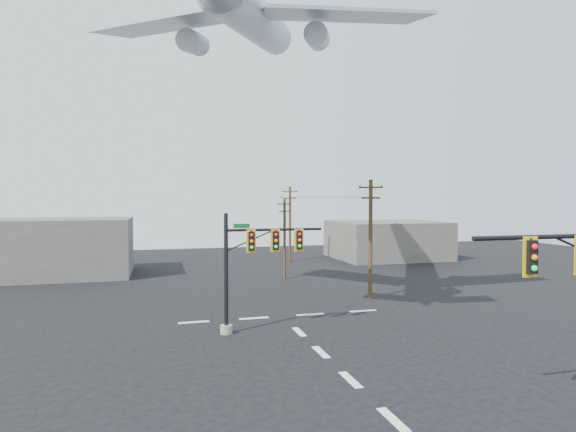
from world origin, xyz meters
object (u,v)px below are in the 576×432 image
object	(u,v)px
signal_mast_far	(251,265)
utility_pole_b	(285,237)
utility_pole_a	(370,236)
utility_pole_c	(290,222)
airliner	(254,20)

from	to	relation	value
signal_mast_far	utility_pole_b	xyz separation A→B (m)	(6.94, 18.27, 0.19)
utility_pole_a	utility_pole_c	distance (m)	24.30
utility_pole_a	utility_pole_c	xyz separation A→B (m)	(-0.03, 24.30, 0.02)
utility_pole_b	utility_pole_c	size ratio (longest dim) A/B	0.84
utility_pole_b	airliner	bearing A→B (deg)	-137.27
signal_mast_far	airliner	xyz separation A→B (m)	(1.42, 5.83, 16.77)
signal_mast_far	utility_pole_b	bearing A→B (deg)	69.20
utility_pole_a	airliner	distance (m)	18.63
utility_pole_c	airliner	xyz separation A→B (m)	(-9.76, -25.72, 15.76)
utility_pole_a	signal_mast_far	bearing A→B (deg)	-122.63
signal_mast_far	utility_pole_c	world-z (taller)	utility_pole_c
utility_pole_c	utility_pole_b	bearing A→B (deg)	-88.31
signal_mast_far	airliner	distance (m)	17.81
utility_pole_b	utility_pole_c	bearing A→B (deg)	48.98
signal_mast_far	utility_pole_a	bearing A→B (deg)	32.91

